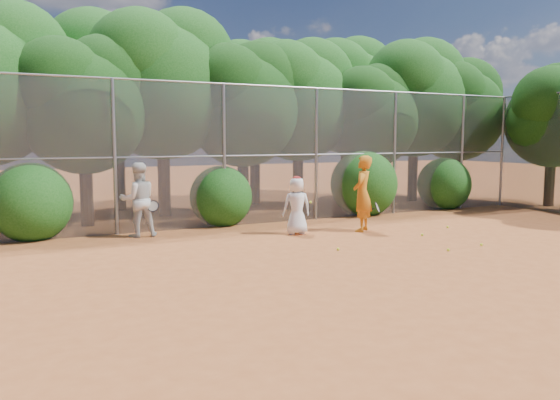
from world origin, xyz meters
TOP-DOWN VIEW (x-y plane):
  - ground at (0.00, 0.00)m, footprint 80.00×80.00m
  - fence_back at (-0.12, 6.00)m, footprint 20.05×0.09m
  - tree_2 at (-4.45, 7.83)m, footprint 3.99×3.47m
  - tree_3 at (-1.94, 8.84)m, footprint 4.89×4.26m
  - tree_4 at (0.55, 8.24)m, footprint 4.19×3.64m
  - tree_5 at (3.06, 9.04)m, footprint 4.51×3.92m
  - tree_6 at (5.55, 8.03)m, footprint 3.86×3.36m
  - tree_7 at (8.06, 8.64)m, footprint 4.77×4.14m
  - tree_8 at (10.05, 8.34)m, footprint 4.25×3.70m
  - tree_10 at (-2.93, 11.05)m, footprint 5.15×4.48m
  - tree_11 at (2.06, 10.64)m, footprint 4.64×4.03m
  - tree_12 at (6.56, 11.24)m, footprint 5.02×4.37m
  - tree_13 at (11.45, 5.03)m, footprint 3.86×3.36m
  - bush_0 at (-6.00, 6.30)m, footprint 2.00×2.00m
  - bush_1 at (-1.00, 6.30)m, footprint 1.80×1.80m
  - bush_2 at (4.00, 6.30)m, footprint 2.20×2.20m
  - bush_3 at (7.50, 6.30)m, footprint 1.90×1.90m
  - player_yellow at (1.99, 3.53)m, footprint 0.95×0.85m
  - player_teen at (0.20, 3.91)m, footprint 0.81×0.62m
  - player_white at (-3.56, 5.40)m, footprint 0.93×0.80m
  - ball_0 at (2.93, 2.20)m, footprint 0.07×0.07m
  - ball_1 at (4.41, 2.85)m, footprint 0.07×0.07m
  - ball_2 at (2.15, 0.47)m, footprint 0.07×0.07m
  - ball_3 at (3.28, 0.58)m, footprint 0.07×0.07m
  - ball_4 at (0.02, 1.64)m, footprint 0.07×0.07m

SIDE VIEW (x-z plane):
  - ground at x=0.00m, z-range 0.00..0.00m
  - ball_0 at x=2.93m, z-range 0.00..0.07m
  - ball_1 at x=4.41m, z-range 0.00..0.07m
  - ball_2 at x=2.15m, z-range 0.00..0.07m
  - ball_3 at x=3.28m, z-range 0.00..0.07m
  - ball_4 at x=0.02m, z-range 0.00..0.07m
  - player_teen at x=0.20m, z-range 0.00..1.52m
  - bush_1 at x=-1.00m, z-range 0.00..1.80m
  - player_white at x=-3.56m, z-range 0.00..1.89m
  - bush_3 at x=7.50m, z-range 0.00..1.90m
  - bush_0 at x=-6.00m, z-range 0.00..2.00m
  - player_yellow at x=1.99m, z-range 0.00..2.04m
  - bush_2 at x=4.00m, z-range 0.00..2.20m
  - fence_back at x=-0.12m, z-range 0.04..4.06m
  - tree_6 at x=5.55m, z-range 0.82..6.11m
  - tree_13 at x=11.45m, z-range 0.82..6.11m
  - tree_2 at x=-4.45m, z-range 0.85..6.32m
  - tree_4 at x=0.55m, z-range 0.89..6.62m
  - tree_8 at x=10.05m, z-range 0.91..6.73m
  - tree_5 at x=3.06m, z-range 0.96..7.13m
  - tree_11 at x=2.06m, z-range 0.99..7.34m
  - tree_7 at x=8.06m, z-range 1.02..7.54m
  - tree_3 at x=-1.94m, z-range 1.04..7.75m
  - tree_12 at x=6.56m, z-range 1.07..7.95m
  - tree_10 at x=-2.93m, z-range 1.10..8.16m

